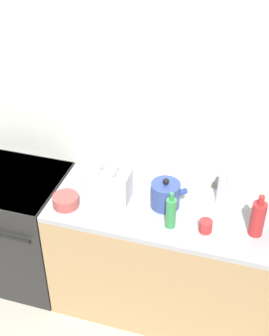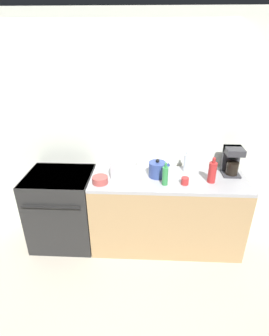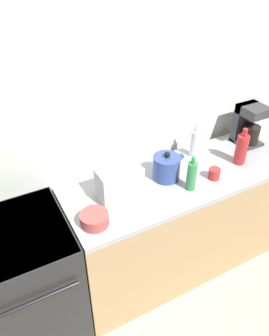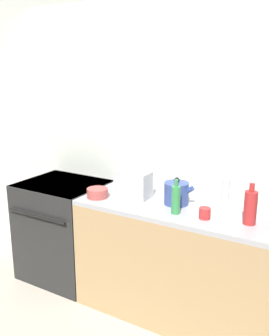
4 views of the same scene
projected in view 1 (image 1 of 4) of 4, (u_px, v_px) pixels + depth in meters
ground_plane at (84, 320)px, 3.40m from camera, size 12.00×12.00×0.00m
wall_back at (109, 119)px, 3.19m from camera, size 8.00×0.05×2.60m
stove at (17, 226)px, 3.52m from camera, size 0.75×0.67×0.92m
counter_block at (179, 264)px, 3.23m from camera, size 1.74×0.62×0.92m
kettle at (166, 195)px, 2.97m from camera, size 0.24×0.19×0.21m
toaster at (109, 184)px, 3.03m from camera, size 0.28×0.16×0.21m
bottle_clear at (222, 188)px, 2.99m from camera, size 0.06×0.06×0.26m
bottle_green at (171, 212)px, 2.80m from camera, size 0.06×0.06×0.25m
bottle_red at (258, 218)px, 2.74m from camera, size 0.09×0.09×0.28m
cup_red at (206, 226)px, 2.81m from camera, size 0.08×0.08×0.08m
bowl at (66, 201)px, 3.00m from camera, size 0.17×0.17×0.07m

